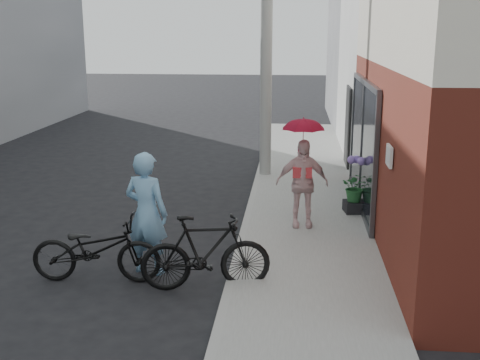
# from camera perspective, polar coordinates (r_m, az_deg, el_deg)

# --- Properties ---
(ground) EXTENTS (80.00, 80.00, 0.00)m
(ground) POSITION_cam_1_polar(r_m,az_deg,el_deg) (9.29, -6.42, -8.65)
(ground) COLOR black
(ground) RESTS_ON ground
(sidewalk) EXTENTS (2.20, 24.00, 0.12)m
(sidewalk) POSITION_cam_1_polar(r_m,az_deg,el_deg) (10.97, 6.55, -4.70)
(sidewalk) COLOR gray
(sidewalk) RESTS_ON ground
(curb) EXTENTS (0.12, 24.00, 0.12)m
(curb) POSITION_cam_1_polar(r_m,az_deg,el_deg) (10.99, 0.48, -4.55)
(curb) COLOR #9E9E99
(curb) RESTS_ON ground
(east_building_far) EXTENTS (8.00, 8.00, 7.00)m
(east_building_far) POSITION_cam_1_polar(r_m,az_deg,el_deg) (24.97, 18.24, 13.30)
(east_building_far) COLOR slate
(east_building_far) RESTS_ON ground
(utility_pole) EXTENTS (0.28, 0.28, 7.00)m
(utility_pole) POSITION_cam_1_polar(r_m,az_deg,el_deg) (14.39, 2.53, 13.81)
(utility_pole) COLOR #9E9E99
(utility_pole) RESTS_ON ground
(officer) EXTENTS (0.78, 0.62, 1.86)m
(officer) POSITION_cam_1_polar(r_m,az_deg,el_deg) (9.02, -8.85, -3.14)
(officer) COLOR #74A9CF
(officer) RESTS_ON ground
(bike_left) EXTENTS (1.91, 0.75, 0.99)m
(bike_left) POSITION_cam_1_polar(r_m,az_deg,el_deg) (8.98, -13.48, -6.40)
(bike_left) COLOR black
(bike_left) RESTS_ON ground
(bike_right) EXTENTS (1.89, 0.85, 1.10)m
(bike_right) POSITION_cam_1_polar(r_m,az_deg,el_deg) (8.47, -3.28, -6.88)
(bike_right) COLOR black
(bike_right) RESTS_ON ground
(kimono_woman) EXTENTS (0.96, 0.45, 1.59)m
(kimono_woman) POSITION_cam_1_polar(r_m,az_deg,el_deg) (10.76, 5.90, -0.30)
(kimono_woman) COLOR beige
(kimono_woman) RESTS_ON sidewalk
(parasol) EXTENTS (0.73, 0.73, 0.64)m
(parasol) POSITION_cam_1_polar(r_m,az_deg,el_deg) (10.54, 6.05, 5.58)
(parasol) COLOR #BC1637
(parasol) RESTS_ON kimono_woman
(planter) EXTENTS (0.46, 0.46, 0.21)m
(planter) POSITION_cam_1_polar(r_m,az_deg,el_deg) (11.90, 10.82, -2.50)
(planter) COLOR black
(planter) RESTS_ON sidewalk
(potted_plant) EXTENTS (0.52, 0.45, 0.58)m
(potted_plant) POSITION_cam_1_polar(r_m,az_deg,el_deg) (11.79, 10.91, -0.65)
(potted_plant) COLOR #276331
(potted_plant) RESTS_ON planter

